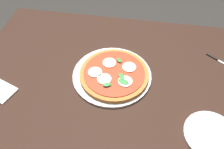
{
  "coord_description": "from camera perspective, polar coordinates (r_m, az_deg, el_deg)",
  "views": [
    {
      "loc": [
        -0.13,
        0.63,
        1.51
      ],
      "look_at": [
        -0.02,
        -0.04,
        0.74
      ],
      "focal_mm": 36.92,
      "sensor_mm": 36.0,
      "label": 1
    }
  ],
  "objects": [
    {
      "name": "dining_table",
      "position": [
        1.08,
        -1.59,
        -5.21
      ],
      "size": [
        1.24,
        0.96,
        0.73
      ],
      "color": "black",
      "rests_on": "ground_plane"
    },
    {
      "name": "serving_tray",
      "position": [
        1.02,
        -0.0,
        -0.15
      ],
      "size": [
        0.35,
        0.35,
        0.01
      ],
      "primitive_type": "cylinder",
      "color": "silver",
      "rests_on": "dining_table"
    },
    {
      "name": "pizza",
      "position": [
        1.0,
        0.53,
        0.18
      ],
      "size": [
        0.3,
        0.3,
        0.03
      ],
      "color": "#B27033",
      "rests_on": "serving_tray"
    },
    {
      "name": "plate_white",
      "position": [
        0.93,
        23.31,
        -13.64
      ],
      "size": [
        0.2,
        0.2,
        0.01
      ],
      "primitive_type": "cylinder",
      "color": "white",
      "rests_on": "dining_table"
    },
    {
      "name": "napkin",
      "position": [
        1.08,
        -26.06,
        -3.58
      ],
      "size": [
        0.15,
        0.13,
        0.01
      ],
      "primitive_type": "cube",
      "rotation": [
        0.0,
        0.0,
        -0.35
      ],
      "color": "white",
      "rests_on": "dining_table"
    },
    {
      "name": "knife",
      "position": [
        1.2,
        24.89,
        3.2
      ],
      "size": [
        0.14,
        0.11,
        0.01
      ],
      "color": "black",
      "rests_on": "dining_table"
    }
  ]
}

